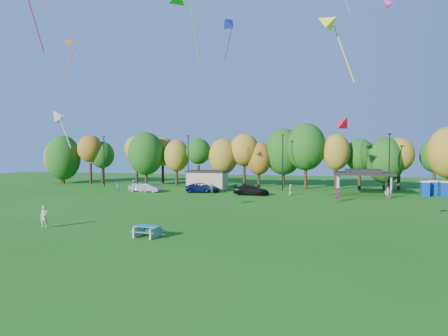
% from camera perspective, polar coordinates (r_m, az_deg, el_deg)
% --- Properties ---
extents(ground, '(160.00, 160.00, 0.00)m').
position_cam_1_polar(ground, '(26.58, -4.89, -11.67)').
color(ground, '#19600F').
rests_on(ground, ground).
extents(tree_line, '(93.57, 10.55, 11.15)m').
position_cam_1_polar(tree_line, '(70.51, 6.38, 2.02)').
color(tree_line, black).
rests_on(tree_line, ground).
extents(lamp_posts, '(64.50, 0.25, 9.09)m').
position_cam_1_polar(lamp_posts, '(64.70, 8.38, 1.07)').
color(lamp_posts, black).
rests_on(lamp_posts, ground).
extents(utility_building, '(6.30, 4.30, 3.25)m').
position_cam_1_polar(utility_building, '(65.20, -2.38, -1.76)').
color(utility_building, tan).
rests_on(utility_building, ground).
extents(pavilion, '(8.20, 6.20, 3.77)m').
position_cam_1_polar(pavilion, '(61.71, 19.24, -0.67)').
color(pavilion, tan).
rests_on(pavilion, ground).
extents(porta_potties, '(3.75, 2.47, 2.18)m').
position_cam_1_polar(porta_potties, '(64.27, 27.77, -2.60)').
color(porta_potties, navy).
rests_on(porta_potties, ground).
extents(picnic_table, '(2.16, 1.86, 0.86)m').
position_cam_1_polar(picnic_table, '(30.88, -10.91, -8.75)').
color(picnic_table, tan).
rests_on(picnic_table, ground).
extents(kite_flyer, '(0.74, 0.53, 1.88)m').
position_cam_1_polar(kite_flyer, '(36.93, -24.32, -6.38)').
color(kite_flyer, '#C2AF92').
rests_on(kite_flyer, ground).
extents(car_a, '(4.27, 2.27, 1.38)m').
position_cam_1_polar(car_a, '(64.64, -11.83, -2.70)').
color(car_a, silver).
rests_on(car_a, ground).
extents(car_b, '(4.12, 2.04, 1.30)m').
position_cam_1_polar(car_b, '(63.60, -10.60, -2.81)').
color(car_b, gray).
rests_on(car_b, ground).
extents(car_c, '(5.65, 3.45, 1.46)m').
position_cam_1_polar(car_c, '(62.11, -3.08, -2.82)').
color(car_c, '#0C194D').
rests_on(car_c, ground).
extents(car_d, '(5.28, 2.34, 1.51)m').
position_cam_1_polar(car_d, '(58.37, 3.89, -3.14)').
color(car_d, black).
rests_on(car_d, ground).
extents(far_person_0, '(0.83, 0.91, 1.53)m').
position_cam_1_polar(far_person_0, '(66.17, -15.02, -2.54)').
color(far_person_0, '#5492BA').
rests_on(far_person_0, ground).
extents(far_person_1, '(0.59, 0.41, 1.56)m').
position_cam_1_polar(far_person_1, '(58.60, 22.36, -3.28)').
color(far_person_1, '#C85E9D').
rests_on(far_person_1, ground).
extents(far_person_2, '(1.29, 1.00, 1.76)m').
position_cam_1_polar(far_person_2, '(65.77, -12.75, -2.45)').
color(far_person_2, '#484B9F').
rests_on(far_person_2, ground).
extents(far_person_3, '(1.01, 0.79, 1.59)m').
position_cam_1_polar(far_person_3, '(59.80, -1.73, -2.96)').
color(far_person_3, '#718451').
rests_on(far_person_3, ground).
extents(far_person_4, '(0.63, 0.85, 1.57)m').
position_cam_1_polar(far_person_4, '(59.00, 9.49, -3.08)').
color(far_person_4, gray).
rests_on(far_person_4, ground).
extents(far_person_5, '(1.76, 1.21, 1.83)m').
position_cam_1_polar(far_person_5, '(52.71, 15.86, -3.67)').
color(far_person_5, '#973E6A').
rests_on(far_person_5, ground).
extents(kite_1, '(2.55, 2.60, 5.29)m').
position_cam_1_polar(kite_1, '(51.30, -21.15, 16.36)').
color(kite_1, orange).
extents(kite_4, '(2.27, 1.33, 3.51)m').
position_cam_1_polar(kite_4, '(37.00, -22.80, 6.87)').
color(kite_4, '#B7B7B7').
extents(kite_6, '(1.57, 1.20, 1.50)m').
position_cam_1_polar(kite_6, '(47.96, 22.12, 21.08)').
color(kite_6, '#FF2A8D').
extents(kite_9, '(2.06, 2.99, 4.68)m').
position_cam_1_polar(kite_9, '(45.03, 0.86, 20.02)').
color(kite_9, '#1B1F94').
extents(kite_11, '(1.56, 1.61, 1.29)m').
position_cam_1_polar(kite_11, '(29.20, 16.79, 6.36)').
color(kite_11, '#FF0E23').
extents(kite_13, '(3.35, 1.87, 5.52)m').
position_cam_1_polar(kite_13, '(32.86, 14.21, 19.53)').
color(kite_13, '#D6E618').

